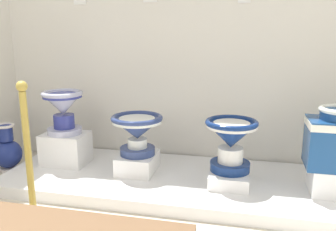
{
  "coord_description": "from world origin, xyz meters",
  "views": [
    {
      "loc": [
        2.3,
        -0.24,
        1.22
      ],
      "look_at": [
        1.7,
        2.37,
        0.59
      ],
      "focal_mm": 37.61,
      "sensor_mm": 36.0,
      "label": 1
    }
  ],
  "objects_px": {
    "decorative_vase_companion": "(7,151)",
    "antique_toilet_slender_white": "(336,138)",
    "antique_toilet_rightmost": "(137,129)",
    "plinth_block_tall_cobalt": "(229,176)",
    "plinth_block_slender_white": "(331,180)",
    "plinth_block_rightmost": "(138,163)",
    "antique_toilet_pale_glazed": "(63,107)",
    "antique_toilet_tall_cobalt": "(231,138)",
    "plinth_block_pale_glazed": "(66,148)",
    "stanchion_post_near_left": "(32,195)"
  },
  "relations": [
    {
      "from": "antique_toilet_slender_white",
      "to": "stanchion_post_near_left",
      "type": "bearing_deg",
      "value": -156.06
    },
    {
      "from": "antique_toilet_pale_glazed",
      "to": "antique_toilet_slender_white",
      "type": "distance_m",
      "value": 2.16
    },
    {
      "from": "antique_toilet_slender_white",
      "to": "antique_toilet_pale_glazed",
      "type": "bearing_deg",
      "value": 177.02
    },
    {
      "from": "decorative_vase_companion",
      "to": "plinth_block_slender_white",
      "type": "bearing_deg",
      "value": -1.16
    },
    {
      "from": "antique_toilet_pale_glazed",
      "to": "antique_toilet_tall_cobalt",
      "type": "bearing_deg",
      "value": -4.01
    },
    {
      "from": "plinth_block_rightmost",
      "to": "antique_toilet_tall_cobalt",
      "type": "bearing_deg",
      "value": -4.76
    },
    {
      "from": "antique_toilet_rightmost",
      "to": "plinth_block_tall_cobalt",
      "type": "relative_size",
      "value": 1.06
    },
    {
      "from": "stanchion_post_near_left",
      "to": "plinth_block_rightmost",
      "type": "bearing_deg",
      "value": 67.04
    },
    {
      "from": "antique_toilet_slender_white",
      "to": "decorative_vase_companion",
      "type": "bearing_deg",
      "value": 178.84
    },
    {
      "from": "plinth_block_rightmost",
      "to": "plinth_block_tall_cobalt",
      "type": "xyz_separation_m",
      "value": [
        0.76,
        -0.06,
        -0.02
      ]
    },
    {
      "from": "antique_toilet_tall_cobalt",
      "to": "stanchion_post_near_left",
      "type": "xyz_separation_m",
      "value": [
        -1.14,
        -0.84,
        -0.19
      ]
    },
    {
      "from": "antique_toilet_rightmost",
      "to": "plinth_block_tall_cobalt",
      "type": "height_order",
      "value": "antique_toilet_rightmost"
    },
    {
      "from": "antique_toilet_slender_white",
      "to": "stanchion_post_near_left",
      "type": "height_order",
      "value": "stanchion_post_near_left"
    },
    {
      "from": "plinth_block_rightmost",
      "to": "plinth_block_slender_white",
      "type": "bearing_deg",
      "value": -2.88
    },
    {
      "from": "plinth_block_pale_glazed",
      "to": "plinth_block_tall_cobalt",
      "type": "xyz_separation_m",
      "value": [
        1.43,
        -0.1,
        -0.09
      ]
    },
    {
      "from": "plinth_block_pale_glazed",
      "to": "plinth_block_rightmost",
      "type": "distance_m",
      "value": 0.68
    },
    {
      "from": "antique_toilet_rightmost",
      "to": "antique_toilet_tall_cobalt",
      "type": "relative_size",
      "value": 1.07
    },
    {
      "from": "plinth_block_pale_glazed",
      "to": "antique_toilet_tall_cobalt",
      "type": "distance_m",
      "value": 1.45
    },
    {
      "from": "antique_toilet_rightmost",
      "to": "antique_toilet_slender_white",
      "type": "height_order",
      "value": "antique_toilet_slender_white"
    },
    {
      "from": "decorative_vase_companion",
      "to": "stanchion_post_near_left",
      "type": "distance_m",
      "value": 1.22
    },
    {
      "from": "antique_toilet_tall_cobalt",
      "to": "antique_toilet_pale_glazed",
      "type": "bearing_deg",
      "value": 175.99
    },
    {
      "from": "plinth_block_tall_cobalt",
      "to": "decorative_vase_companion",
      "type": "xyz_separation_m",
      "value": [
        -1.98,
        0.04,
        0.04
      ]
    },
    {
      "from": "plinth_block_pale_glazed",
      "to": "stanchion_post_near_left",
      "type": "relative_size",
      "value": 0.39
    },
    {
      "from": "plinth_block_slender_white",
      "to": "plinth_block_rightmost",
      "type": "bearing_deg",
      "value": 177.12
    },
    {
      "from": "decorative_vase_companion",
      "to": "antique_toilet_slender_white",
      "type": "bearing_deg",
      "value": -1.16
    },
    {
      "from": "plinth_block_rightmost",
      "to": "decorative_vase_companion",
      "type": "bearing_deg",
      "value": -179.06
    },
    {
      "from": "antique_toilet_pale_glazed",
      "to": "plinth_block_rightmost",
      "type": "xyz_separation_m",
      "value": [
        0.67,
        -0.04,
        -0.44
      ]
    },
    {
      "from": "plinth_block_tall_cobalt",
      "to": "plinth_block_slender_white",
      "type": "relative_size",
      "value": 1.29
    },
    {
      "from": "antique_toilet_slender_white",
      "to": "stanchion_post_near_left",
      "type": "xyz_separation_m",
      "value": [
        -1.86,
        -0.83,
        -0.25
      ]
    },
    {
      "from": "plinth_block_rightmost",
      "to": "stanchion_post_near_left",
      "type": "xyz_separation_m",
      "value": [
        -0.38,
        -0.9,
        0.09
      ]
    },
    {
      "from": "antique_toilet_rightmost",
      "to": "stanchion_post_near_left",
      "type": "bearing_deg",
      "value": -112.96
    },
    {
      "from": "plinth_block_slender_white",
      "to": "decorative_vase_companion",
      "type": "relative_size",
      "value": 0.71
    },
    {
      "from": "antique_toilet_rightmost",
      "to": "decorative_vase_companion",
      "type": "height_order",
      "value": "antique_toilet_rightmost"
    },
    {
      "from": "plinth_block_pale_glazed",
      "to": "antique_toilet_tall_cobalt",
      "type": "relative_size",
      "value": 0.95
    },
    {
      "from": "plinth_block_pale_glazed",
      "to": "antique_toilet_tall_cobalt",
      "type": "height_order",
      "value": "antique_toilet_tall_cobalt"
    },
    {
      "from": "plinth_block_pale_glazed",
      "to": "plinth_block_rightmost",
      "type": "xyz_separation_m",
      "value": [
        0.67,
        -0.04,
        -0.06
      ]
    },
    {
      "from": "stanchion_post_near_left",
      "to": "antique_toilet_rightmost",
      "type": "bearing_deg",
      "value": 67.04
    },
    {
      "from": "plinth_block_tall_cobalt",
      "to": "plinth_block_slender_white",
      "type": "bearing_deg",
      "value": -0.91
    },
    {
      "from": "plinth_block_rightmost",
      "to": "antique_toilet_rightmost",
      "type": "height_order",
      "value": "antique_toilet_rightmost"
    },
    {
      "from": "plinth_block_slender_white",
      "to": "decorative_vase_companion",
      "type": "xyz_separation_m",
      "value": [
        -2.7,
        0.05,
        -0.01
      ]
    },
    {
      "from": "antique_toilet_pale_glazed",
      "to": "antique_toilet_rightmost",
      "type": "height_order",
      "value": "antique_toilet_pale_glazed"
    },
    {
      "from": "stanchion_post_near_left",
      "to": "plinth_block_tall_cobalt",
      "type": "bearing_deg",
      "value": 36.34
    },
    {
      "from": "antique_toilet_tall_cobalt",
      "to": "antique_toilet_slender_white",
      "type": "bearing_deg",
      "value": -0.91
    },
    {
      "from": "antique_toilet_slender_white",
      "to": "antique_toilet_tall_cobalt",
      "type": "bearing_deg",
      "value": 179.09
    },
    {
      "from": "plinth_block_rightmost",
      "to": "antique_toilet_pale_glazed",
      "type": "bearing_deg",
      "value": 176.82
    },
    {
      "from": "plinth_block_rightmost",
      "to": "plinth_block_slender_white",
      "type": "height_order",
      "value": "plinth_block_slender_white"
    },
    {
      "from": "plinth_block_pale_glazed",
      "to": "antique_toilet_slender_white",
      "type": "distance_m",
      "value": 2.17
    },
    {
      "from": "plinth_block_tall_cobalt",
      "to": "stanchion_post_near_left",
      "type": "distance_m",
      "value": 1.42
    },
    {
      "from": "antique_toilet_rightmost",
      "to": "plinth_block_tall_cobalt",
      "type": "distance_m",
      "value": 0.82
    },
    {
      "from": "antique_toilet_pale_glazed",
      "to": "antique_toilet_slender_white",
      "type": "relative_size",
      "value": 0.85
    }
  ]
}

